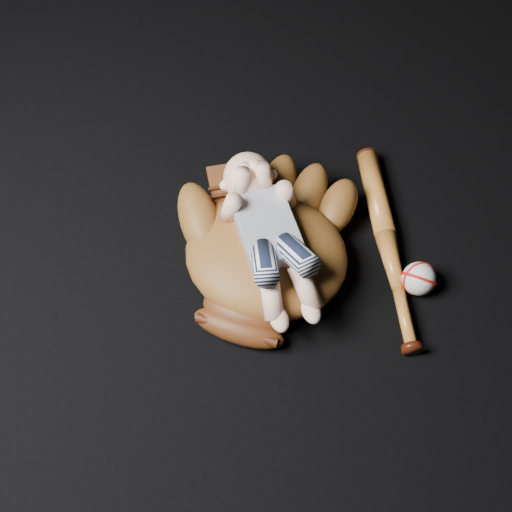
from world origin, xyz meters
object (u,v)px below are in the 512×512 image
at_px(newborn_baby, 272,238).
at_px(baseball, 419,279).
at_px(baseball_glove, 266,250).
at_px(baseball_bat, 388,246).

relative_size(newborn_baby, baseball, 5.60).
relative_size(baseball_glove, baseball_bat, 0.95).
distance_m(baseball_glove, baseball, 0.32).
bearing_deg(baseball, newborn_baby, 170.09).
bearing_deg(baseball, baseball_bat, 117.55).
bearing_deg(newborn_baby, baseball, -22.90).
height_order(newborn_baby, baseball, newborn_baby).
bearing_deg(baseball_glove, newborn_baby, -28.59).
distance_m(newborn_baby, baseball, 0.32).
relative_size(baseball_glove, newborn_baby, 1.21).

